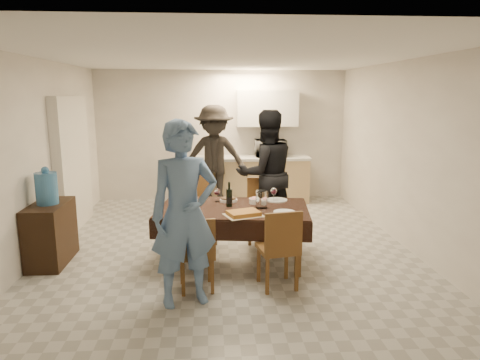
{
  "coord_description": "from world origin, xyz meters",
  "views": [
    {
      "loc": [
        -0.24,
        -5.67,
        2.14
      ],
      "look_at": [
        0.14,
        -0.3,
        1.05
      ],
      "focal_mm": 32.0,
      "sensor_mm": 36.0,
      "label": 1
    }
  ],
  "objects_px": {
    "water_pitcher": "(261,199)",
    "person_near": "(184,214)",
    "water_jug": "(47,188)",
    "person_kitchen": "(214,158)",
    "dining_table": "(233,210)",
    "person_far": "(266,174)",
    "savoury_tart": "(244,213)",
    "wine_bottle": "(229,194)",
    "microwave": "(270,148)",
    "console": "(51,233)"
  },
  "relations": [
    {
      "from": "microwave",
      "to": "person_far",
      "type": "bearing_deg",
      "value": 80.22
    },
    {
      "from": "dining_table",
      "to": "console",
      "type": "distance_m",
      "value": 2.35
    },
    {
      "from": "person_kitchen",
      "to": "water_jug",
      "type": "bearing_deg",
      "value": -129.82
    },
    {
      "from": "wine_bottle",
      "to": "person_near",
      "type": "distance_m",
      "value": 1.21
    },
    {
      "from": "dining_table",
      "to": "wine_bottle",
      "type": "relative_size",
      "value": 6.25
    },
    {
      "from": "dining_table",
      "to": "microwave",
      "type": "relative_size",
      "value": 3.31
    },
    {
      "from": "person_kitchen",
      "to": "microwave",
      "type": "bearing_deg",
      "value": 21.93
    },
    {
      "from": "water_pitcher",
      "to": "person_near",
      "type": "distance_m",
      "value": 1.35
    },
    {
      "from": "dining_table",
      "to": "wine_bottle",
      "type": "distance_m",
      "value": 0.2
    },
    {
      "from": "water_pitcher",
      "to": "person_kitchen",
      "type": "height_order",
      "value": "person_kitchen"
    },
    {
      "from": "dining_table",
      "to": "console",
      "type": "height_order",
      "value": "console"
    },
    {
      "from": "person_far",
      "to": "console",
      "type": "bearing_deg",
      "value": 2.3
    },
    {
      "from": "water_pitcher",
      "to": "dining_table",
      "type": "bearing_deg",
      "value": 171.87
    },
    {
      "from": "savoury_tart",
      "to": "wine_bottle",
      "type": "bearing_deg",
      "value": 109.23
    },
    {
      "from": "water_pitcher",
      "to": "microwave",
      "type": "distance_m",
      "value": 3.24
    },
    {
      "from": "console",
      "to": "wine_bottle",
      "type": "distance_m",
      "value": 2.33
    },
    {
      "from": "water_jug",
      "to": "person_far",
      "type": "distance_m",
      "value": 3.02
    },
    {
      "from": "dining_table",
      "to": "person_far",
      "type": "height_order",
      "value": "person_far"
    },
    {
      "from": "person_far",
      "to": "wine_bottle",
      "type": "bearing_deg",
      "value": 43.86
    },
    {
      "from": "water_jug",
      "to": "savoury_tart",
      "type": "height_order",
      "value": "water_jug"
    },
    {
      "from": "person_kitchen",
      "to": "savoury_tart",
      "type": "bearing_deg",
      "value": -84.26
    },
    {
      "from": "savoury_tart",
      "to": "person_far",
      "type": "height_order",
      "value": "person_far"
    },
    {
      "from": "person_near",
      "to": "person_far",
      "type": "xyz_separation_m",
      "value": [
        1.1,
        2.1,
        0.01
      ]
    },
    {
      "from": "savoury_tart",
      "to": "person_kitchen",
      "type": "height_order",
      "value": "person_kitchen"
    },
    {
      "from": "water_jug",
      "to": "person_kitchen",
      "type": "relative_size",
      "value": 0.21
    },
    {
      "from": "person_near",
      "to": "microwave",
      "type": "bearing_deg",
      "value": 52.73
    },
    {
      "from": "console",
      "to": "microwave",
      "type": "relative_size",
      "value": 1.4
    },
    {
      "from": "person_far",
      "to": "person_kitchen",
      "type": "bearing_deg",
      "value": -80.3
    },
    {
      "from": "water_jug",
      "to": "savoury_tart",
      "type": "bearing_deg",
      "value": -12.19
    },
    {
      "from": "savoury_tart",
      "to": "dining_table",
      "type": "bearing_deg",
      "value": 104.74
    },
    {
      "from": "savoury_tart",
      "to": "person_kitchen",
      "type": "distance_m",
      "value": 3.09
    },
    {
      "from": "water_jug",
      "to": "person_kitchen",
      "type": "height_order",
      "value": "person_kitchen"
    },
    {
      "from": "console",
      "to": "savoury_tart",
      "type": "relative_size",
      "value": 1.98
    },
    {
      "from": "water_pitcher",
      "to": "console",
      "type": "bearing_deg",
      "value": 175.85
    },
    {
      "from": "dining_table",
      "to": "console",
      "type": "bearing_deg",
      "value": -176.13
    },
    {
      "from": "microwave",
      "to": "water_pitcher",
      "type": "bearing_deg",
      "value": 80.04
    },
    {
      "from": "savoury_tart",
      "to": "person_near",
      "type": "relative_size",
      "value": 0.22
    },
    {
      "from": "water_pitcher",
      "to": "person_near",
      "type": "xyz_separation_m",
      "value": [
        -0.9,
        -1.0,
        0.11
      ]
    },
    {
      "from": "water_jug",
      "to": "microwave",
      "type": "height_order",
      "value": "microwave"
    },
    {
      "from": "person_near",
      "to": "savoury_tart",
      "type": "bearing_deg",
      "value": 27.82
    },
    {
      "from": "wine_bottle",
      "to": "microwave",
      "type": "xyz_separation_m",
      "value": [
        0.96,
        3.09,
        0.19
      ]
    },
    {
      "from": "savoury_tart",
      "to": "person_far",
      "type": "relative_size",
      "value": 0.22
    },
    {
      "from": "water_pitcher",
      "to": "wine_bottle",
      "type": "bearing_deg",
      "value": 165.96
    },
    {
      "from": "console",
      "to": "dining_table",
      "type": "bearing_deg",
      "value": -3.54
    },
    {
      "from": "console",
      "to": "water_pitcher",
      "type": "bearing_deg",
      "value": -4.15
    },
    {
      "from": "microwave",
      "to": "person_kitchen",
      "type": "relative_size",
      "value": 0.31
    },
    {
      "from": "water_jug",
      "to": "person_near",
      "type": "distance_m",
      "value": 2.14
    },
    {
      "from": "person_far",
      "to": "person_kitchen",
      "type": "distance_m",
      "value": 1.8
    },
    {
      "from": "water_jug",
      "to": "person_near",
      "type": "relative_size",
      "value": 0.21
    },
    {
      "from": "dining_table",
      "to": "water_pitcher",
      "type": "bearing_deg",
      "value": -0.71
    }
  ]
}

